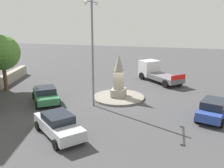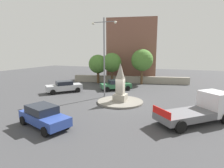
# 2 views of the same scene
# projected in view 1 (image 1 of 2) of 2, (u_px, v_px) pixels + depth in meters

# --- Properties ---
(ground_plane) EXTENTS (80.00, 80.00, 0.00)m
(ground_plane) POSITION_uv_depth(u_px,v_px,m) (119.00, 98.00, 23.70)
(ground_plane) COLOR #424244
(traffic_island) EXTENTS (4.71, 4.71, 0.18)m
(traffic_island) POSITION_uv_depth(u_px,v_px,m) (119.00, 97.00, 23.68)
(traffic_island) COLOR gray
(traffic_island) RESTS_ON ground
(monument) EXTENTS (1.25, 1.25, 3.91)m
(monument) POSITION_uv_depth(u_px,v_px,m) (119.00, 78.00, 23.21)
(monument) COLOR #9E9687
(monument) RESTS_ON traffic_island
(streetlamp) EXTENTS (2.92, 0.28, 8.85)m
(streetlamp) POSITION_uv_depth(u_px,v_px,m) (92.00, 43.00, 20.39)
(streetlamp) COLOR slate
(streetlamp) RESTS_ON ground
(car_green_passing) EXTENTS (4.37, 3.82, 1.38)m
(car_green_passing) POSITION_uv_depth(u_px,v_px,m) (46.00, 95.00, 22.40)
(car_green_passing) COLOR #2D6B42
(car_green_passing) RESTS_ON ground
(car_blue_parked_right) EXTENTS (4.49, 2.94, 1.50)m
(car_blue_parked_right) POSITION_uv_depth(u_px,v_px,m) (214.00, 109.00, 18.86)
(car_blue_parked_right) COLOR #2D479E
(car_blue_parked_right) RESTS_ON ground
(car_silver_near_island) EXTENTS (4.23, 4.43, 1.48)m
(car_silver_near_island) POSITION_uv_depth(u_px,v_px,m) (58.00, 125.00, 16.15)
(car_silver_near_island) COLOR #B7BABF
(car_silver_near_island) RESTS_ON ground
(truck_white_far_side) EXTENTS (5.64, 5.46, 2.19)m
(truck_white_far_side) POSITION_uv_depth(u_px,v_px,m) (156.00, 72.00, 29.73)
(truck_white_far_side) COLOR silver
(truck_white_far_side) RESTS_ON ground
(tree_far_corner) EXTENTS (3.44, 3.44, 5.60)m
(tree_far_corner) POSITION_uv_depth(u_px,v_px,m) (2.00, 53.00, 25.10)
(tree_far_corner) COLOR brown
(tree_far_corner) RESTS_ON ground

